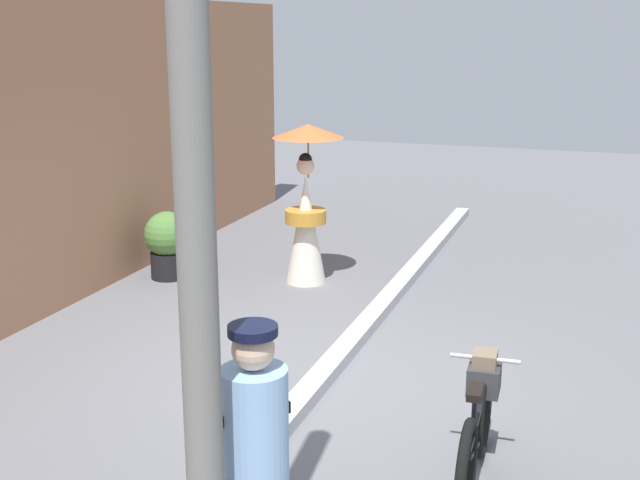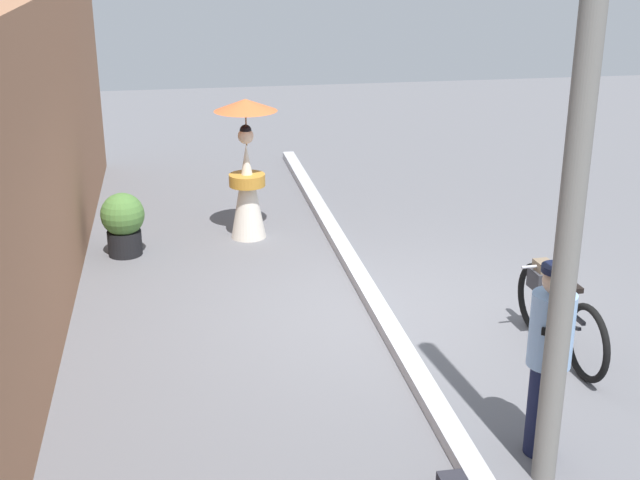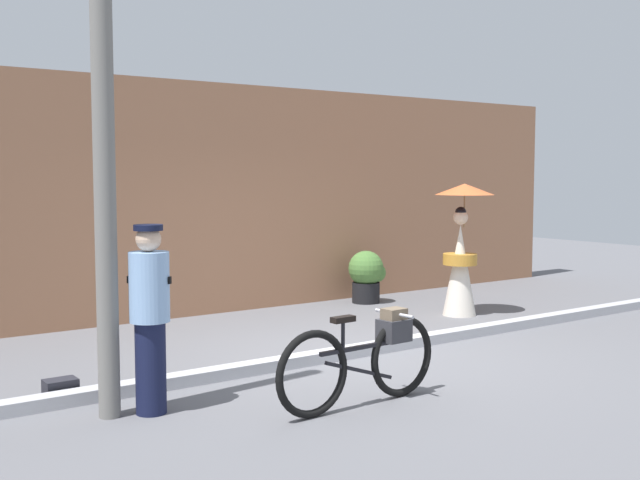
# 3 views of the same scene
# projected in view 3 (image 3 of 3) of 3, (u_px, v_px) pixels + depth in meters

# --- Properties ---
(ground_plane) EXTENTS (30.00, 30.00, 0.00)m
(ground_plane) POSITION_uv_depth(u_px,v_px,m) (360.00, 355.00, 8.85)
(ground_plane) COLOR slate
(building_wall) EXTENTS (14.00, 0.40, 3.35)m
(building_wall) POSITION_uv_depth(u_px,v_px,m) (212.00, 199.00, 11.56)
(building_wall) COLOR #9E6B4C
(building_wall) RESTS_ON ground_plane
(sidewalk_curb) EXTENTS (14.00, 0.20, 0.12)m
(sidewalk_curb) POSITION_uv_depth(u_px,v_px,m) (360.00, 350.00, 8.85)
(sidewalk_curb) COLOR #B2B2B7
(sidewalk_curb) RESTS_ON ground_plane
(bicycle_near_officer) EXTENTS (1.78, 0.48, 0.83)m
(bicycle_near_officer) POSITION_uv_depth(u_px,v_px,m) (365.00, 357.00, 6.91)
(bicycle_near_officer) COLOR black
(bicycle_near_officer) RESTS_ON ground_plane
(person_officer) EXTENTS (0.34, 0.34, 1.61)m
(person_officer) POSITION_uv_depth(u_px,v_px,m) (150.00, 314.00, 6.64)
(person_officer) COLOR #141938
(person_officer) RESTS_ON ground_plane
(person_with_parasol) EXTENTS (0.85, 0.85, 1.90)m
(person_with_parasol) POSITION_uv_depth(u_px,v_px,m) (461.00, 248.00, 11.31)
(person_with_parasol) COLOR silver
(person_with_parasol) RESTS_ON ground_plane
(potted_plant_by_door) EXTENTS (0.58, 0.56, 0.83)m
(potted_plant_by_door) POSITION_uv_depth(u_px,v_px,m) (367.00, 274.00, 12.45)
(potted_plant_by_door) COLOR black
(potted_plant_by_door) RESTS_ON ground_plane
(backpack_on_pavement) EXTENTS (0.29, 0.20, 0.18)m
(backpack_on_pavement) POSITION_uv_depth(u_px,v_px,m) (61.00, 389.00, 7.12)
(backpack_on_pavement) COLOR #26262D
(backpack_on_pavement) RESTS_ON ground_plane
(utility_pole) EXTENTS (0.18, 0.18, 4.80)m
(utility_pole) POSITION_uv_depth(u_px,v_px,m) (103.00, 129.00, 6.41)
(utility_pole) COLOR slate
(utility_pole) RESTS_ON ground_plane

